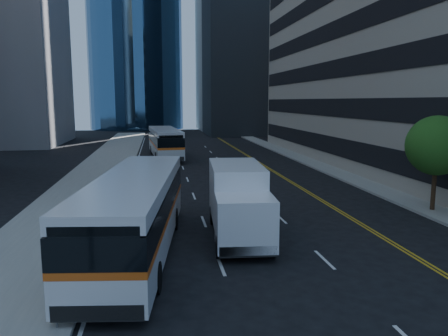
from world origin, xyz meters
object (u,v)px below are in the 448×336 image
(street_tree, at_px, (437,146))
(bus_front, at_px, (136,211))
(bus_rear, at_px, (165,142))
(box_truck, at_px, (238,201))

(street_tree, bearing_deg, bus_front, -164.89)
(bus_front, height_order, bus_rear, bus_front)
(bus_rear, relative_size, box_truck, 1.79)
(street_tree, xyz_separation_m, bus_rear, (-13.95, 25.80, -1.97))
(bus_front, height_order, box_truck, box_truck)
(street_tree, height_order, bus_front, street_tree)
(bus_front, xyz_separation_m, box_truck, (4.35, 1.46, -0.05))
(street_tree, height_order, bus_rear, street_tree)
(street_tree, bearing_deg, bus_rear, 118.39)
(street_tree, bearing_deg, box_truck, -166.23)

